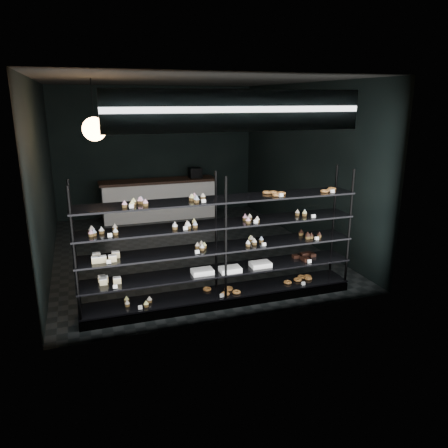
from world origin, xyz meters
The scene contains 5 objects.
room centered at (0.00, 0.00, 1.60)m, with size 5.01×6.01×3.20m.
display_shelf centered at (-0.11, -2.45, 0.63)m, with size 4.00×0.50×1.91m.
signage centered at (0.00, -2.93, 2.75)m, with size 3.30×0.05×0.50m.
pendant_lamp centered at (-1.63, -1.08, 2.45)m, with size 0.36×0.36×0.91m.
service_counter centered at (-0.06, 2.50, 0.50)m, with size 2.83×0.65×1.23m.
Camera 1 is at (-1.92, -8.03, 2.89)m, focal length 35.00 mm.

